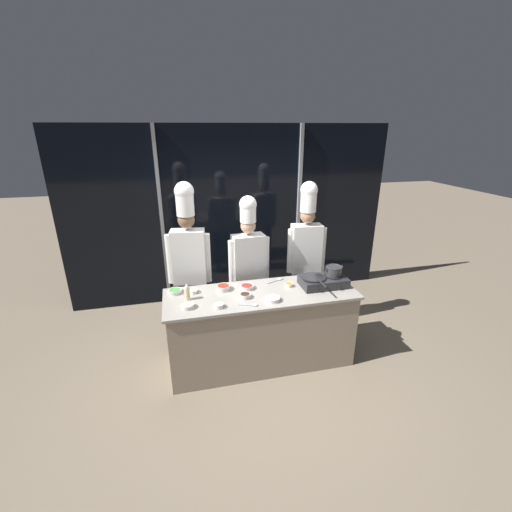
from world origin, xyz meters
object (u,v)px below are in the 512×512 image
at_px(portable_stove, 323,281).
at_px(squeeze_bottle_oil, 187,292).
at_px(prep_bowl_garlic, 273,299).
at_px(prep_bowl_scallions, 175,291).
at_px(prep_bowl_chicken, 188,306).
at_px(chef_line, 306,245).
at_px(chef_sous, 248,258).
at_px(frying_pan, 314,276).
at_px(prep_bowl_chili_flakes, 223,287).
at_px(serving_spoon_solid, 252,305).
at_px(prep_bowl_onion, 219,305).
at_px(stock_pot, 334,271).
at_px(prep_bowl_bell_pepper, 247,287).
at_px(chef_head, 189,252).
at_px(prep_bowl_soy_glaze, 245,295).
at_px(prep_bowl_carrots, 289,285).
at_px(prep_bowl_rice, 194,291).
at_px(serving_spoon_slotted, 278,280).

distance_m(portable_stove, squeeze_bottle_oil, 1.56).
relative_size(prep_bowl_garlic, prep_bowl_scallions, 1.00).
relative_size(prep_bowl_chicken, chef_line, 0.07).
height_order(portable_stove, prep_bowl_chicken, portable_stove).
height_order(chef_sous, chef_line, chef_line).
bearing_deg(prep_bowl_chicken, frying_pan, 6.32).
bearing_deg(prep_bowl_chili_flakes, frying_pan, -9.20).
xyz_separation_m(squeeze_bottle_oil, serving_spoon_solid, (0.65, -0.29, -0.08)).
bearing_deg(prep_bowl_onion, prep_bowl_garlic, 1.46).
height_order(squeeze_bottle_oil, prep_bowl_chili_flakes, squeeze_bottle_oil).
bearing_deg(stock_pot, portable_stove, -179.90).
height_order(portable_stove, prep_bowl_chili_flakes, portable_stove).
bearing_deg(chef_line, prep_bowl_bell_pepper, 35.42).
height_order(prep_bowl_onion, chef_head, chef_head).
relative_size(prep_bowl_garlic, chef_head, 0.08).
height_order(prep_bowl_soy_glaze, prep_bowl_scallions, prep_bowl_soy_glaze).
relative_size(prep_bowl_carrots, prep_bowl_onion, 0.91).
height_order(squeeze_bottle_oil, prep_bowl_rice, squeeze_bottle_oil).
xyz_separation_m(prep_bowl_soy_glaze, prep_bowl_rice, (-0.54, 0.25, -0.01)).
bearing_deg(prep_bowl_scallions, chef_sous, 22.21).
relative_size(prep_bowl_bell_pepper, prep_bowl_rice, 1.56).
distance_m(prep_bowl_rice, prep_bowl_scallions, 0.21).
distance_m(prep_bowl_rice, chef_head, 0.56).
xyz_separation_m(portable_stove, prep_bowl_soy_glaze, (-0.95, -0.09, -0.03)).
distance_m(prep_bowl_bell_pepper, prep_bowl_chili_flakes, 0.27).
relative_size(squeeze_bottle_oil, prep_bowl_scallions, 1.22).
xyz_separation_m(prep_bowl_garlic, prep_bowl_scallions, (-1.02, 0.43, 0.00)).
bearing_deg(prep_bowl_chili_flakes, prep_bowl_rice, 179.77).
bearing_deg(chef_sous, prep_bowl_soy_glaze, 69.76).
bearing_deg(serving_spoon_slotted, prep_bowl_soy_glaze, -144.08).
distance_m(frying_pan, prep_bowl_carrots, 0.30).
xyz_separation_m(prep_bowl_chili_flakes, chef_sous, (0.38, 0.42, 0.17)).
bearing_deg(frying_pan, squeeze_bottle_oil, 179.32).
bearing_deg(prep_bowl_garlic, portable_stove, 18.03).
height_order(portable_stove, prep_bowl_onion, portable_stove).
distance_m(stock_pot, prep_bowl_chili_flakes, 1.29).
distance_m(prep_bowl_garlic, chef_head, 1.22).
distance_m(prep_bowl_carrots, prep_bowl_scallions, 1.30).
xyz_separation_m(prep_bowl_bell_pepper, prep_bowl_garlic, (0.21, -0.35, -0.00)).
height_order(prep_bowl_chicken, prep_bowl_scallions, prep_bowl_chicken).
height_order(squeeze_bottle_oil, serving_spoon_solid, squeeze_bottle_oil).
relative_size(prep_bowl_scallions, chef_sous, 0.08).
distance_m(squeeze_bottle_oil, prep_bowl_chili_flakes, 0.44).
bearing_deg(prep_bowl_chili_flakes, prep_bowl_bell_pepper, -7.14).
bearing_deg(squeeze_bottle_oil, prep_bowl_chili_flakes, 20.06).
bearing_deg(chef_line, prep_bowl_soy_glaze, 42.37).
height_order(prep_bowl_scallions, serving_spoon_slotted, prep_bowl_scallions).
distance_m(stock_pot, serving_spoon_slotted, 0.67).
xyz_separation_m(prep_bowl_onion, chef_line, (1.29, 0.90, 0.26)).
xyz_separation_m(stock_pot, prep_bowl_bell_pepper, (-1.00, 0.13, -0.15)).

